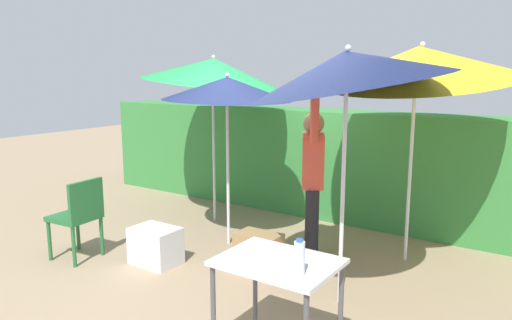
% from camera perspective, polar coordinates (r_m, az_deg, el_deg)
% --- Properties ---
extents(ground_plane, '(24.00, 24.00, 0.00)m').
position_cam_1_polar(ground_plane, '(5.09, -1.93, -12.78)').
color(ground_plane, '#9E8466').
extents(hedge_row, '(8.00, 0.70, 1.49)m').
position_cam_1_polar(hedge_row, '(6.78, 9.33, -0.45)').
color(hedge_row, '#38843D').
rests_on(hedge_row, ground_plane).
extents(umbrella_rainbow, '(1.94, 1.96, 2.44)m').
position_cam_1_polar(umbrella_rainbow, '(5.15, 18.92, 10.87)').
color(umbrella_rainbow, silver).
rests_on(umbrella_rainbow, ground_plane).
extents(umbrella_orange, '(1.89, 1.87, 2.31)m').
position_cam_1_polar(umbrella_orange, '(6.37, -5.16, 10.54)').
color(umbrella_orange, silver).
rests_on(umbrella_orange, ground_plane).
extents(umbrella_yellow, '(1.73, 1.70, 2.38)m').
position_cam_1_polar(umbrella_yellow, '(3.98, 10.86, 10.59)').
color(umbrella_yellow, silver).
rests_on(umbrella_yellow, ground_plane).
extents(umbrella_navy, '(1.49, 1.48, 2.00)m').
position_cam_1_polar(umbrella_navy, '(5.43, -3.47, 8.50)').
color(umbrella_navy, silver).
rests_on(umbrella_navy, ground_plane).
extents(person_vendor, '(0.37, 0.53, 1.88)m').
position_cam_1_polar(person_vendor, '(5.05, 6.79, -1.91)').
color(person_vendor, black).
rests_on(person_vendor, ground_plane).
extents(chair_plastic, '(0.48, 0.48, 0.89)m').
position_cam_1_polar(chair_plastic, '(5.49, -20.44, -6.05)').
color(chair_plastic, '#236633').
rests_on(chair_plastic, ground_plane).
extents(cooler_box, '(0.50, 0.36, 0.39)m').
position_cam_1_polar(cooler_box, '(5.24, -11.92, -10.00)').
color(cooler_box, silver).
rests_on(cooler_box, ground_plane).
extents(crate_cardboard, '(0.46, 0.29, 0.37)m').
position_cam_1_polar(crate_cardboard, '(5.02, 0.31, -10.83)').
color(crate_cardboard, '#9E7A4C').
rests_on(crate_cardboard, ground_plane).
extents(folding_table, '(0.80, 0.60, 0.75)m').
position_cam_1_polar(folding_table, '(3.35, 2.60, -13.32)').
color(folding_table, '#4C4C51').
rests_on(folding_table, ground_plane).
extents(bottle_water, '(0.07, 0.07, 0.24)m').
position_cam_1_polar(bottle_water, '(3.05, 5.21, -11.60)').
color(bottle_water, silver).
rests_on(bottle_water, folding_table).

